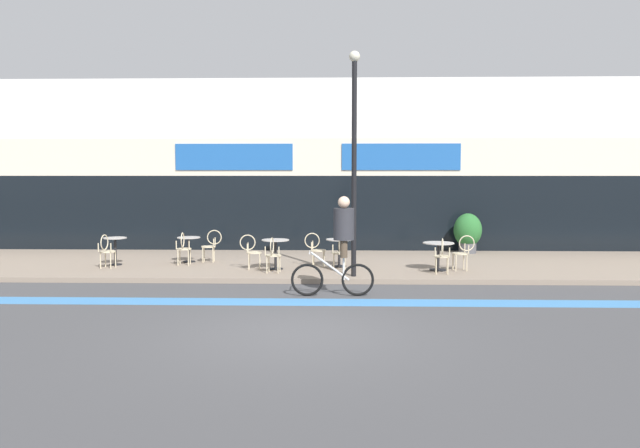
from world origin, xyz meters
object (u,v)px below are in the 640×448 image
at_px(cafe_chair_4_near, 442,253).
at_px(bistro_table_0, 115,246).
at_px(bistro_table_3, 339,247).
at_px(planter_pot, 468,232).
at_px(cafe_chair_2_near, 273,252).
at_px(cafe_chair_3_near, 339,250).
at_px(lamp_post, 354,148).
at_px(bistro_table_4, 438,250).
at_px(cafe_chair_4_side, 463,250).
at_px(cafe_chair_2_side, 251,249).
at_px(cafe_chair_1_side, 211,244).
at_px(cafe_chair_1_near, 183,246).
at_px(cyclist_0, 341,239).
at_px(bistro_table_1, 189,244).
at_px(cafe_chair_3_side, 316,247).
at_px(cafe_chair_0_near, 106,249).
at_px(bistro_table_2, 275,248).

bearing_deg(cafe_chair_4_near, bistro_table_0, 87.98).
bearing_deg(bistro_table_3, planter_pot, 36.85).
relative_size(cafe_chair_2_near, planter_pot, 0.73).
xyz_separation_m(cafe_chair_3_near, lamp_post, (0.34, -0.90, 2.56)).
relative_size(bistro_table_4, cafe_chair_4_side, 0.88).
bearing_deg(bistro_table_0, cafe_chair_2_side, -9.52).
bearing_deg(cafe_chair_1_side, bistro_table_3, 163.13).
relative_size(bistro_table_4, cafe_chair_1_near, 0.88).
height_order(bistro_table_4, cafe_chair_4_side, cafe_chair_4_side).
bearing_deg(cafe_chair_1_near, cyclist_0, -132.91).
xyz_separation_m(cafe_chair_3_near, cafe_chair_4_side, (3.15, 0.09, 0.00)).
bearing_deg(cafe_chair_1_near, bistro_table_1, -2.89).
xyz_separation_m(bistro_table_0, cafe_chair_3_side, (5.43, -0.14, -0.01)).
bearing_deg(bistro_table_4, cafe_chair_4_near, -90.80).
bearing_deg(bistro_table_4, cafe_chair_1_near, 174.17).
xyz_separation_m(cafe_chair_2_side, cafe_chair_3_near, (2.27, -0.13, 0.00)).
relative_size(cafe_chair_0_near, lamp_post, 0.17).
relative_size(bistro_table_3, cafe_chair_0_near, 0.82).
height_order(cafe_chair_4_side, planter_pot, planter_pot).
bearing_deg(bistro_table_4, cafe_chair_2_near, -172.27).
bearing_deg(cafe_chair_2_side, cafe_chair_0_near, 174.55).
height_order(cafe_chair_0_near, cafe_chair_4_side, same).
bearing_deg(cafe_chair_1_near, bistro_table_0, 86.77).
bearing_deg(cafe_chair_3_side, bistro_table_4, -7.26).
relative_size(cafe_chair_2_near, lamp_post, 0.17).
height_order(cafe_chair_1_near, cafe_chair_3_side, same).
relative_size(bistro_table_1, cafe_chair_3_side, 0.78).
height_order(bistro_table_4, cafe_chair_2_near, cafe_chair_2_near).
bearing_deg(planter_pot, bistro_table_1, -164.77).
bearing_deg(cafe_chair_1_near, cafe_chair_3_near, -103.62).
bearing_deg(cyclist_0, cafe_chair_0_near, -27.01).
bearing_deg(bistro_table_4, bistro_table_2, 179.21).
bearing_deg(cafe_chair_4_side, bistro_table_0, -8.69).
bearing_deg(cafe_chair_4_side, cafe_chair_2_near, 2.33).
height_order(cafe_chair_2_near, planter_pot, planter_pot).
xyz_separation_m(bistro_table_3, cafe_chair_4_side, (3.16, -0.54, -0.01)).
bearing_deg(cafe_chair_4_side, cafe_chair_4_near, 40.38).
height_order(bistro_table_3, cafe_chair_1_near, cafe_chair_1_near).
distance_m(bistro_table_2, cafe_chair_1_near, 2.63).
bearing_deg(cafe_chair_1_side, bistro_table_2, 142.18).
height_order(cafe_chair_3_near, cafe_chair_3_side, same).
distance_m(cafe_chair_2_side, cyclist_0, 3.72).
xyz_separation_m(cafe_chair_4_near, cyclist_0, (-2.50, -2.19, 0.58)).
relative_size(cafe_chair_3_side, cyclist_0, 0.43).
distance_m(bistro_table_4, lamp_post, 3.50).
relative_size(bistro_table_1, cafe_chair_2_near, 0.78).
relative_size(cafe_chair_1_side, planter_pot, 0.73).
bearing_deg(bistro_table_3, cafe_chair_1_near, 178.09).
bearing_deg(cafe_chair_3_side, cafe_chair_2_side, -160.49).
height_order(bistro_table_3, cafe_chair_3_near, cafe_chair_3_near).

